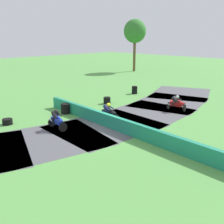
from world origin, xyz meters
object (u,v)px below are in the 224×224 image
(motorcycle_lead_blue, at_px, (57,120))
(tire_stack_mid_b, at_px, (65,109))
(tire_stack_mid_a, at_px, (7,122))
(motorcycle_trailing_red, at_px, (177,103))
(tire_stack_extra_a, at_px, (135,90))
(tire_stack_far, at_px, (107,100))
(motorcycle_chase_black, at_px, (109,112))

(motorcycle_lead_blue, height_order, tire_stack_mid_b, motorcycle_lead_blue)
(motorcycle_lead_blue, distance_m, tire_stack_mid_a, 3.88)
(motorcycle_trailing_red, bearing_deg, motorcycle_lead_blue, -107.51)
(motorcycle_trailing_red, relative_size, tire_stack_extra_a, 2.13)
(motorcycle_trailing_red, height_order, tire_stack_extra_a, motorcycle_trailing_red)
(motorcycle_lead_blue, distance_m, motorcycle_trailing_red, 10.10)
(tire_stack_far, xyz_separation_m, tire_stack_extra_a, (-1.05, 5.10, 0.10))
(tire_stack_mid_b, xyz_separation_m, tire_stack_far, (-0.03, 4.63, -0.10))
(tire_stack_mid_a, xyz_separation_m, tire_stack_far, (0.59, 9.12, 0.10))
(tire_stack_far, bearing_deg, motorcycle_lead_blue, -69.07)
(motorcycle_lead_blue, height_order, tire_stack_mid_a, motorcycle_lead_blue)
(motorcycle_chase_black, height_order, tire_stack_far, motorcycle_chase_black)
(motorcycle_chase_black, relative_size, motorcycle_trailing_red, 0.99)
(tire_stack_mid_a, relative_size, tire_stack_mid_b, 0.87)
(motorcycle_chase_black, height_order, tire_stack_mid_a, motorcycle_chase_black)
(motorcycle_trailing_red, xyz_separation_m, tire_stack_far, (-5.81, -2.39, -0.34))
(motorcycle_chase_black, distance_m, tire_stack_far, 5.23)
(tire_stack_mid_b, height_order, tire_stack_far, tire_stack_mid_b)
(motorcycle_lead_blue, bearing_deg, tire_stack_extra_a, 107.22)
(motorcycle_trailing_red, height_order, tire_stack_far, motorcycle_trailing_red)
(motorcycle_trailing_red, distance_m, tire_stack_mid_a, 13.18)
(motorcycle_chase_black, bearing_deg, tire_stack_far, 137.52)
(tire_stack_mid_a, distance_m, tire_stack_extra_a, 14.23)
(tire_stack_mid_a, distance_m, tire_stack_far, 9.14)
(tire_stack_far, bearing_deg, tire_stack_extra_a, 101.68)
(tire_stack_mid_b, distance_m, tire_stack_extra_a, 9.80)
(tire_stack_extra_a, bearing_deg, tire_stack_mid_a, -88.13)
(motorcycle_lead_blue, relative_size, motorcycle_trailing_red, 0.99)
(tire_stack_extra_a, bearing_deg, motorcycle_lead_blue, -72.78)
(tire_stack_mid_a, height_order, tire_stack_mid_b, tire_stack_mid_b)
(motorcycle_chase_black, xyz_separation_m, motorcycle_trailing_red, (1.96, 5.92, -0.02))
(motorcycle_lead_blue, bearing_deg, tire_stack_far, 110.93)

